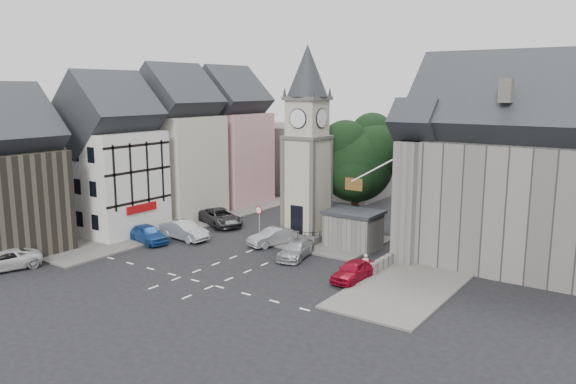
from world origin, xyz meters
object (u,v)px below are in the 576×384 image
Objects in this scene: car_east_red at (353,271)px; pedestrian at (365,265)px; clock_tower at (307,144)px; car_west_blue at (148,234)px; stone_shelter at (353,229)px.

pedestrian is (0.20, 1.40, 0.08)m from car_east_red.
clock_tower is 15.29m from car_west_blue.
stone_shelter is at bearing -87.79° from pedestrian.
stone_shelter is at bearing 119.63° from car_east_red.
pedestrian is (18.78, 2.84, 0.01)m from car_west_blue.
clock_tower is at bearing -67.67° from pedestrian.
clock_tower is 3.78× the size of stone_shelter.
stone_shelter is at bearing -47.98° from car_west_blue.
stone_shelter is 7.88m from car_east_red.
clock_tower is at bearing -36.03° from car_west_blue.
pedestrian is at bearing -54.69° from stone_shelter.
car_west_blue reaches higher than car_east_red.
car_west_blue is at bearing -24.51° from pedestrian.
stone_shelter is 0.96× the size of car_west_blue.
stone_shelter reaches higher than car_east_red.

